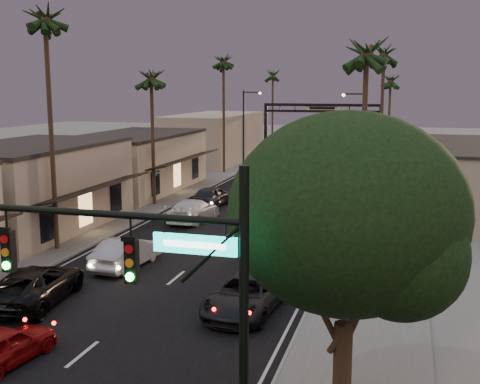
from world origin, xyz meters
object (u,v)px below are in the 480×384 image
Objects in this scene: corner_tree at (350,222)px; arch at (322,117)px; streetlight_left at (246,123)px; palm_lb at (45,13)px; curbside_black at (270,250)px; palm_ra at (367,46)px; palm_rb at (384,49)px; streetlight_right at (361,135)px; palm_rc at (391,77)px; traffic_signal at (161,284)px; palm_ld at (223,58)px; oncoming_silver at (126,252)px; oncoming_red at (5,346)px; curbside_near at (247,294)px; palm_lc at (151,73)px; palm_far at (273,72)px; oncoming_pickup at (35,285)px.

arch is at bearing 98.62° from corner_tree.
palm_lb is (-1.68, -36.00, 8.06)m from streetlight_left.
corner_tree is 17.24m from curbside_black.
corner_tree is 17.45m from palm_ra.
curbside_black is (-4.70, -21.12, -11.73)m from palm_rb.
arch is 25.94m from streetlight_right.
palm_rc is (8.60, -6.00, 4.94)m from arch.
palm_ld is (-14.29, 51.00, 7.33)m from traffic_signal.
palm_lb is 3.13× the size of oncoming_silver.
palm_ra is (2.91, 20.00, 6.36)m from traffic_signal.
curbside_near reaches higher than oncoming_red.
palm_lb is 19.58m from oncoming_red.
palm_rc is (17.20, 9.00, -1.95)m from palm_ld.
streetlight_left is 37.04m from curbside_black.
oncoming_silver is at bearing -71.30° from palm_lc.
oncoming_red is at bearing -124.84° from palm_ra.
palm_rc is at bearing -39.64° from palm_far.
streetlight_left reaches higher than curbside_near.
curbside_black is at bearing -153.66° from oncoming_silver.
arch is 1.07× the size of palm_ld.
oncoming_pickup is at bearing -104.91° from palm_rc.
traffic_signal is at bearing -65.94° from palm_lc.
streetlight_right is at bearing -32.79° from palm_ld.
curbside_near is at bearing -85.19° from arch.
palm_lb is 1.07× the size of palm_ld.
palm_rb is 38.82m from oncoming_red.
oncoming_pickup is (3.92, -21.89, -9.65)m from palm_lc.
arch is at bearing 75.80° from palm_lc.
oncoming_silver is at bearing 156.04° from curbside_near.
streetlight_right is 29.83m from curbside_near.
corner_tree is at bearing -69.19° from palm_ld.
oncoming_red is (-2.13, -61.41, -4.86)m from arch.
arch is 61.64m from oncoming_red.
arch is 1.15× the size of palm_far.
oncoming_pickup reaches higher than curbside_near.
oncoming_pickup reaches higher than oncoming_red.
palm_ld is at bearing 147.21° from streetlight_right.
streetlight_right is at bearing -95.05° from palm_rc.
palm_far reaches higher than oncoming_red.
palm_lb reaches higher than corner_tree.
corner_tree is 0.98× the size of streetlight_left.
oncoming_pickup is at bearing -143.32° from palm_ra.
oncoming_pickup is at bearing -165.12° from curbside_near.
oncoming_pickup is (2.24, -43.89, -4.51)m from streetlight_left.
palm_lb reaches higher than arch.
oncoming_red is at bearing -106.85° from palm_rb.
oncoming_silver is (-11.79, -3.98, -10.64)m from palm_ra.
streetlight_left reaches higher than oncoming_silver.
palm_ld reaches higher than streetlight_right.
streetlight_left is at bearing 85.63° from palm_lc.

